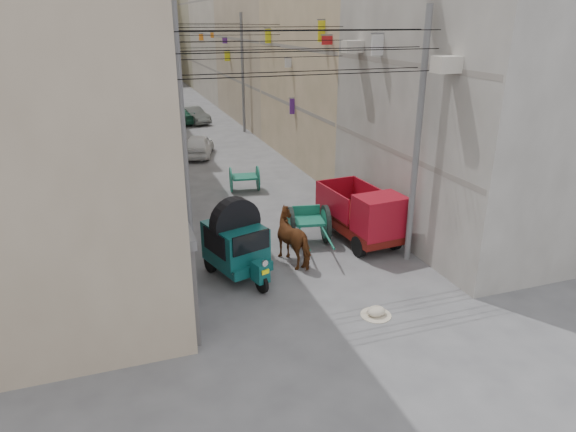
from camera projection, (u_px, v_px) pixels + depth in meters
name	position (u px, v px, depth m)	size (l,w,h in m)	color
ground	(408.00, 397.00, 11.00)	(140.00, 140.00, 0.00)	#4E4E51
building_row_left	(62.00, 36.00, 36.37)	(8.00, 62.00, 14.00)	tan
building_row_right	(276.00, 34.00, 41.22)	(8.00, 62.00, 14.00)	#A6A29B
end_cap_building	(144.00, 28.00, 66.91)	(22.00, 10.00, 13.00)	gray
shutters_left	(163.00, 200.00, 18.43)	(0.18, 14.40, 2.88)	#4F4F54
signboards	(209.00, 98.00, 28.88)	(8.22, 40.52, 5.67)	#53217B
ac_units	(400.00, 24.00, 16.20)	(0.70, 6.55, 3.35)	#BCB5A9
utility_poles	(226.00, 99.00, 24.56)	(7.40, 22.20, 8.00)	slate
overhead_cables	(237.00, 40.00, 21.27)	(7.40, 22.52, 1.12)	black
auto_rickshaw	(236.00, 241.00, 15.87)	(2.09, 2.87, 1.94)	black
tonga_cart	(308.00, 224.00, 18.35)	(1.67, 3.20, 1.37)	black
mini_truck	(365.00, 218.00, 18.12)	(1.96, 3.82, 2.07)	black
second_cart	(244.00, 178.00, 23.95)	(1.48, 1.35, 1.18)	#16604B
feed_sack	(376.00, 311.00, 13.99)	(0.53, 0.42, 0.26)	#C0B49F
horse	(296.00, 238.00, 16.86)	(0.92, 2.03, 1.71)	brown
distant_car_white	(199.00, 145.00, 30.12)	(1.52, 3.78, 1.29)	silver
distant_car_grey	(193.00, 115.00, 39.70)	(1.30, 3.74, 1.23)	#535856
distant_car_green	(178.00, 117.00, 39.47)	(1.56, 3.83, 1.11)	#1B503B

